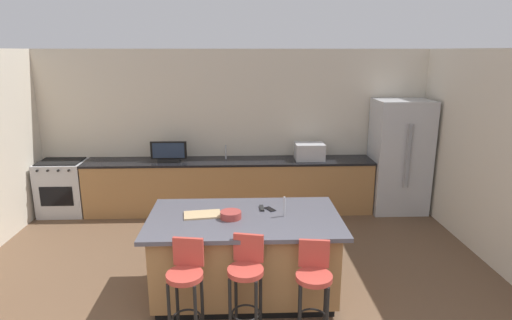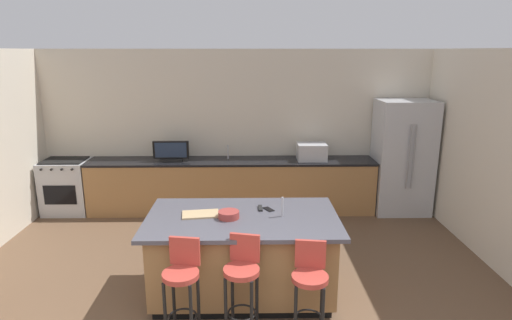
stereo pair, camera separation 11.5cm
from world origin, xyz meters
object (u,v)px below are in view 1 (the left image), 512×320
object	(u,v)px
bar_stool_left	(186,283)
refrigerator	(399,156)
range_oven	(64,187)
bar_stool_center	(246,278)
kitchen_island	(245,255)
tv_remote	(262,208)
fruit_bowl	(231,215)
cutting_board	(202,215)
tv_monitor	(169,153)
cell_phone	(270,209)
microwave	(309,152)
bar_stool_right	(314,283)

from	to	relation	value
bar_stool_left	refrigerator	bearing A→B (deg)	54.89
range_oven	bar_stool_center	bearing A→B (deg)	-47.63
kitchen_island	refrigerator	bearing A→B (deg)	43.88
refrigerator	bar_stool_left	xyz separation A→B (m)	(-3.19, -3.30, -0.35)
tv_remote	bar_stool_center	bearing A→B (deg)	-103.70
fruit_bowl	cutting_board	world-z (taller)	fruit_bowl
bar_stool_center	tv_monitor	bearing A→B (deg)	123.12
fruit_bowl	cell_phone	world-z (taller)	fruit_bowl
kitchen_island	tv_remote	world-z (taller)	tv_remote
bar_stool_left	tv_remote	xyz separation A→B (m)	(0.75, 0.99, 0.35)
fruit_bowl	cutting_board	size ratio (longest dim) A/B	0.57
tv_remote	refrigerator	bearing A→B (deg)	41.52
bar_stool_center	cell_phone	bearing A→B (deg)	85.16
kitchen_island	tv_monitor	world-z (taller)	tv_monitor
bar_stool_center	cutting_board	xyz separation A→B (m)	(-0.46, 0.76, 0.34)
cell_phone	kitchen_island	bearing A→B (deg)	-174.89
microwave	bar_stool_left	distance (m)	3.77
bar_stool_center	cutting_board	bearing A→B (deg)	133.81
bar_stool_left	fruit_bowl	xyz separation A→B (m)	(0.41, 0.72, 0.37)
microwave	tv_remote	distance (m)	2.53
kitchen_island	microwave	distance (m)	2.87
microwave	cutting_board	distance (m)	2.98
kitchen_island	tv_monitor	bearing A→B (deg)	115.53
refrigerator	tv_remote	xyz separation A→B (m)	(-2.44, -2.31, -0.01)
refrigerator	microwave	xyz separation A→B (m)	(-1.52, 0.05, 0.09)
fruit_bowl	tv_remote	size ratio (longest dim) A/B	1.34
refrigerator	cell_phone	bearing A→B (deg)	-135.14
bar_stool_left	cell_phone	bearing A→B (deg)	57.76
kitchen_island	bar_stool_right	bearing A→B (deg)	-50.91
bar_stool_center	tv_remote	distance (m)	1.01
tv_remote	microwave	bearing A→B (deg)	66.68
tv_monitor	bar_stool_center	size ratio (longest dim) A/B	0.59
range_oven	bar_stool_right	world-z (taller)	bar_stool_right
bar_stool_right	tv_remote	world-z (taller)	bar_stool_right
refrigerator	range_oven	distance (m)	5.66
refrigerator	tv_monitor	distance (m)	3.85
cutting_board	cell_phone	bearing A→B (deg)	11.27
bar_stool_left	fruit_bowl	bearing A→B (deg)	69.62
bar_stool_center	cell_phone	distance (m)	1.02
tv_monitor	bar_stool_left	bearing A→B (deg)	-78.69
bar_stool_right	refrigerator	bearing A→B (deg)	66.36
bar_stool_center	fruit_bowl	xyz separation A→B (m)	(-0.15, 0.67, 0.37)
range_oven	cell_phone	size ratio (longest dim) A/B	6.11
kitchen_island	cutting_board	size ratio (longest dim) A/B	5.23
bar_stool_left	fruit_bowl	distance (m)	0.91
range_oven	bar_stool_right	xyz separation A→B (m)	(3.63, -3.36, 0.12)
microwave	bar_stool_right	world-z (taller)	microwave
microwave	cell_phone	xyz separation A→B (m)	(-0.83, -2.38, -0.10)
tv_monitor	cutting_board	distance (m)	2.59
kitchen_island	bar_stool_left	bearing A→B (deg)	-125.83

